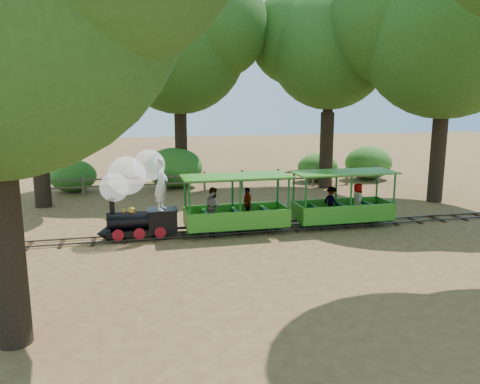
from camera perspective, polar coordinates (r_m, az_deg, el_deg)
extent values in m
plane|color=olive|center=(16.95, 3.28, -4.73)|extent=(90.00, 90.00, 0.00)
cube|color=#3F3D3A|center=(16.65, 3.58, -4.75)|extent=(22.00, 0.05, 0.05)
cube|color=#3F3D3A|center=(17.20, 3.00, -4.22)|extent=(22.00, 0.05, 0.05)
cube|color=#382314|center=(16.94, 3.28, -4.64)|extent=(0.12, 1.00, 0.05)
cube|color=#382314|center=(16.29, -13.92, -5.62)|extent=(0.12, 1.00, 0.05)
cube|color=#382314|center=(18.94, 17.98, -3.48)|extent=(0.12, 1.00, 0.05)
cube|color=black|center=(16.21, -11.82, -4.63)|extent=(2.31, 0.74, 0.19)
cylinder|color=black|center=(16.11, -13.19, -3.35)|extent=(1.47, 0.59, 0.59)
cylinder|color=black|center=(16.00, -15.34, -1.62)|extent=(0.17, 0.17, 0.46)
sphere|color=#BD8B2D|center=(16.03, -13.05, -2.25)|extent=(0.27, 0.27, 0.27)
cylinder|color=#BD8B2D|center=(16.03, -13.99, -2.22)|extent=(0.11, 0.11, 0.11)
cube|color=black|center=(16.14, -9.45, -3.20)|extent=(0.95, 0.74, 0.58)
cube|color=black|center=(16.07, -9.48, -2.13)|extent=(1.00, 0.80, 0.04)
cone|color=black|center=(16.24, -16.29, -4.89)|extent=(0.47, 0.67, 0.67)
cylinder|color=#BD8B2D|center=(16.11, -15.94, -3.11)|extent=(0.11, 0.15, 0.15)
cylinder|color=maroon|center=(15.85, -14.64, -5.12)|extent=(0.38, 0.06, 0.38)
cylinder|color=maroon|center=(16.58, -14.59, -4.40)|extent=(0.38, 0.06, 0.38)
cylinder|color=maroon|center=(15.85, -12.16, -5.01)|extent=(0.38, 0.06, 0.38)
cylinder|color=maroon|center=(16.58, -12.22, -4.29)|extent=(0.38, 0.06, 0.38)
cylinder|color=maroon|center=(15.87, -9.69, -4.89)|extent=(0.38, 0.06, 0.38)
cylinder|color=maroon|center=(16.60, -9.86, -4.18)|extent=(0.38, 0.06, 0.38)
sphere|color=white|center=(15.93, -15.07, 0.54)|extent=(0.95, 0.95, 0.95)
sphere|color=white|center=(15.91, -13.62, 1.94)|extent=(1.26, 1.26, 1.26)
sphere|color=white|center=(15.92, -11.02, 3.21)|extent=(1.05, 1.05, 1.05)
imported|color=silver|center=(15.76, -9.59, 1.02)|extent=(0.62, 0.76, 1.79)
cube|color=#34871D|center=(16.58, -0.46, -3.87)|extent=(3.60, 1.38, 0.11)
cube|color=#13551C|center=(16.61, -0.46, -4.29)|extent=(3.24, 0.53, 0.15)
cube|color=#34871D|center=(15.89, 0.06, -3.35)|extent=(3.60, 0.06, 0.53)
cube|color=#34871D|center=(17.11, -0.94, -2.30)|extent=(3.60, 0.06, 0.53)
cube|color=#34871D|center=(16.22, -0.47, 1.92)|extent=(3.76, 1.54, 0.05)
cylinder|color=#13551C|center=(15.49, -6.16, -1.78)|extent=(0.07, 0.07, 1.70)
cylinder|color=#13551C|center=(16.70, -6.69, -0.84)|extent=(0.07, 0.07, 1.70)
cylinder|color=#13551C|center=(16.26, 5.94, -1.16)|extent=(0.07, 0.07, 1.70)
cylinder|color=#13551C|center=(17.42, 4.60, -0.31)|extent=(0.07, 0.07, 1.70)
cube|color=#13551C|center=(16.32, -4.17, -3.19)|extent=(0.13, 1.17, 0.42)
cube|color=#13551C|center=(16.51, -0.46, -2.98)|extent=(0.13, 1.17, 0.42)
cube|color=#13551C|center=(16.78, 3.15, -2.77)|extent=(0.13, 1.17, 0.42)
cylinder|color=black|center=(16.05, -4.20, -4.72)|extent=(0.30, 0.06, 0.30)
cylinder|color=black|center=(16.74, -4.59, -4.06)|extent=(0.30, 0.06, 0.30)
cylinder|color=black|center=(16.55, 3.73, -4.22)|extent=(0.30, 0.06, 0.30)
cylinder|color=black|center=(17.22, 3.03, -3.61)|extent=(0.30, 0.06, 0.30)
imported|color=gray|center=(16.11, -3.29, -1.72)|extent=(0.69, 0.78, 1.32)
imported|color=gray|center=(16.86, 0.89, -1.39)|extent=(0.36, 0.71, 1.17)
cube|color=#34871D|center=(17.90, 12.35, -3.01)|extent=(3.60, 1.38, 0.11)
cube|color=#13551C|center=(17.93, 12.34, -3.40)|extent=(3.24, 0.53, 0.15)
cube|color=#34871D|center=(17.26, 13.32, -2.49)|extent=(3.60, 0.06, 0.53)
cube|color=#34871D|center=(18.39, 11.53, -1.57)|extent=(3.60, 0.06, 0.53)
cube|color=#34871D|center=(17.57, 12.58, 2.37)|extent=(3.76, 1.54, 0.05)
cylinder|color=#13551C|center=(16.47, 8.01, -1.05)|extent=(0.07, 0.07, 1.70)
cylinder|color=#13551C|center=(17.62, 6.55, -0.21)|extent=(0.07, 0.07, 1.70)
cylinder|color=#13551C|center=(17.99, 18.27, -0.47)|extent=(0.07, 0.07, 1.70)
cylinder|color=#13551C|center=(19.04, 16.32, 0.26)|extent=(0.07, 0.07, 1.70)
cube|color=#13551C|center=(17.40, 9.17, -2.39)|extent=(0.13, 1.17, 0.42)
cube|color=#13551C|center=(17.83, 12.39, -2.18)|extent=(0.13, 1.17, 0.42)
cube|color=#13551C|center=(18.32, 15.44, -1.97)|extent=(0.13, 1.17, 0.42)
cylinder|color=black|center=(17.14, 9.37, -3.82)|extent=(0.30, 0.06, 0.30)
cylinder|color=black|center=(17.78, 8.48, -3.24)|extent=(0.30, 0.06, 0.30)
cylinder|color=black|center=(18.13, 16.13, -3.28)|extent=(0.30, 0.06, 0.30)
cylinder|color=black|center=(18.74, 15.06, -2.76)|extent=(0.30, 0.06, 0.30)
imported|color=gray|center=(17.80, 11.07, -1.06)|extent=(0.62, 0.80, 1.09)
imported|color=gray|center=(17.89, 14.14, -0.91)|extent=(0.58, 0.70, 1.22)
cylinder|color=#2D2116|center=(22.14, -23.12, 2.77)|extent=(0.70, 0.70, 3.50)
cylinder|color=#2D2116|center=(21.95, -23.67, 9.88)|extent=(0.52, 0.53, 2.00)
sphere|color=#2B4D18|center=(22.02, -24.07, 14.82)|extent=(6.01, 6.01, 6.01)
sphere|color=#2B4D18|center=(20.99, -20.48, 17.36)|extent=(4.51, 4.51, 4.51)
sphere|color=#2B4D18|center=(23.37, -27.09, 15.79)|extent=(4.81, 4.81, 4.81)
cylinder|color=#2D2116|center=(25.39, -7.17, 5.16)|extent=(0.66, 0.66, 4.03)
cylinder|color=#2D2116|center=(25.26, -7.35, 12.32)|extent=(0.50, 0.50, 2.30)
sphere|color=#2B4D18|center=(25.41, -7.48, 17.29)|extent=(7.01, 7.01, 7.01)
sphere|color=#2B4D18|center=(24.74, -2.98, 19.59)|extent=(5.26, 5.26, 5.26)
sphere|color=#2B4D18|center=(26.59, -11.38, 18.42)|extent=(5.61, 5.61, 5.61)
cylinder|color=#2D2116|center=(25.39, 10.48, 5.03)|extent=(0.72, 0.72, 4.00)
cylinder|color=#2D2116|center=(25.26, 10.74, 12.14)|extent=(0.54, 0.54, 2.29)
sphere|color=#2B4D18|center=(25.39, 10.91, 16.82)|extent=(6.21, 6.21, 6.21)
sphere|color=#2B4D18|center=(25.32, 15.27, 18.43)|extent=(4.66, 4.66, 4.66)
sphere|color=#2B4D18|center=(25.94, 6.97, 18.19)|extent=(4.97, 4.97, 4.97)
cylinder|color=#2D2116|center=(23.24, 22.94, 3.88)|extent=(0.68, 0.68, 4.09)
cylinder|color=#2D2116|center=(23.11, 23.56, 11.80)|extent=(0.51, 0.51, 2.34)
sphere|color=#2B4D18|center=(23.28, 24.02, 17.46)|extent=(7.56, 7.56, 7.56)
sphere|color=#2B4D18|center=(23.55, 18.61, 19.60)|extent=(6.05, 6.05, 6.05)
cylinder|color=#2D2116|center=(9.82, -26.52, -6.74)|extent=(0.64, 0.64, 3.63)
cube|color=brown|center=(24.36, -23.28, 0.48)|extent=(0.10, 0.10, 1.00)
cube|color=brown|center=(24.09, -18.60, 0.69)|extent=(0.10, 0.10, 1.00)
cube|color=brown|center=(23.98, -13.84, 0.91)|extent=(0.10, 0.10, 1.00)
cube|color=brown|center=(24.03, -9.07, 1.12)|extent=(0.10, 0.10, 1.00)
cube|color=brown|center=(24.26, -4.35, 1.32)|extent=(0.10, 0.10, 1.00)
cube|color=brown|center=(24.64, 0.25, 1.50)|extent=(0.10, 0.10, 1.00)
cube|color=brown|center=(25.17, 4.68, 1.67)|extent=(0.10, 0.10, 1.00)
cube|color=brown|center=(25.85, 8.90, 1.83)|extent=(0.10, 0.10, 1.00)
cube|color=brown|center=(26.67, 12.89, 1.96)|extent=(0.10, 0.10, 1.00)
cube|color=brown|center=(27.60, 16.63, 2.08)|extent=(0.10, 0.10, 1.00)
cube|color=brown|center=(24.38, -2.04, 2.11)|extent=(18.00, 0.06, 0.08)
cube|color=brown|center=(24.44, -2.04, 1.30)|extent=(18.00, 0.06, 0.08)
ellipsoid|color=#2D6B1E|center=(25.37, -19.72, 1.87)|extent=(2.38, 1.83, 1.65)
ellipsoid|color=#2D6B1E|center=(25.27, -8.07, 2.95)|extent=(3.09, 2.38, 2.14)
ellipsoid|color=#2D6B1E|center=(27.29, 9.45, 2.98)|extent=(2.36, 1.82, 1.64)
ellipsoid|color=#2D6B1E|center=(28.65, 15.40, 3.45)|extent=(2.86, 2.20, 1.98)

